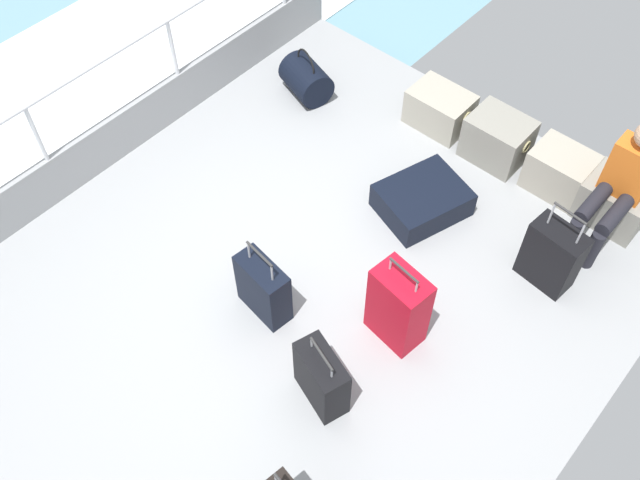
% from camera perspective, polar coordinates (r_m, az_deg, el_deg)
% --- Properties ---
extents(ground_plane, '(4.40, 5.20, 0.06)m').
position_cam_1_polar(ground_plane, '(5.53, -0.95, -3.85)').
color(ground_plane, '#939699').
extents(gunwale_port, '(0.06, 5.20, 0.45)m').
position_cam_1_polar(gunwale_port, '(6.47, -15.58, 8.24)').
color(gunwale_port, '#939699').
rests_on(gunwale_port, ground_plane).
extents(railing_port, '(0.04, 4.20, 1.02)m').
position_cam_1_polar(railing_port, '(6.11, -16.73, 11.91)').
color(railing_port, silver).
rests_on(railing_port, ground_plane).
extents(sea_wake, '(12.00, 12.00, 0.01)m').
position_cam_1_polar(sea_wake, '(7.83, -21.24, 9.88)').
color(sea_wake, '#6B99A8').
rests_on(sea_wake, ground_plane).
extents(cargo_crate_0, '(0.58, 0.39, 0.35)m').
position_cam_1_polar(cargo_crate_0, '(6.62, 9.56, 10.30)').
color(cargo_crate_0, '#9E9989').
rests_on(cargo_crate_0, ground_plane).
extents(cargo_crate_1, '(0.56, 0.41, 0.42)m').
position_cam_1_polar(cargo_crate_1, '(6.40, 14.02, 7.87)').
color(cargo_crate_1, gray).
rests_on(cargo_crate_1, ground_plane).
extents(cargo_crate_2, '(0.53, 0.39, 0.39)m').
position_cam_1_polar(cargo_crate_2, '(6.30, 18.63, 5.26)').
color(cargo_crate_2, '#9E9989').
rests_on(cargo_crate_2, ground_plane).
extents(cargo_crate_3, '(0.56, 0.42, 0.38)m').
position_cam_1_polar(cargo_crate_3, '(6.24, 22.59, 2.83)').
color(cargo_crate_3, gray).
rests_on(cargo_crate_3, ground_plane).
extents(passenger_seated, '(0.34, 0.66, 1.08)m').
position_cam_1_polar(passenger_seated, '(5.85, 22.94, 4.16)').
color(passenger_seated, orange).
rests_on(passenger_seated, ground_plane).
extents(suitcase_0, '(0.43, 0.30, 0.80)m').
position_cam_1_polar(suitcase_0, '(5.03, 6.27, -5.33)').
color(suitcase_0, '#B70C1E').
rests_on(suitcase_0, ground_plane).
extents(suitcase_3, '(0.45, 0.25, 0.70)m').
position_cam_1_polar(suitcase_3, '(5.19, -4.56, -3.87)').
color(suitcase_3, black).
rests_on(suitcase_3, ground_plane).
extents(suitcase_4, '(0.46, 0.32, 0.60)m').
position_cam_1_polar(suitcase_4, '(4.84, 0.12, -11.00)').
color(suitcase_4, black).
rests_on(suitcase_4, ground_plane).
extents(suitcase_5, '(0.43, 0.26, 0.80)m').
position_cam_1_polar(suitcase_5, '(5.58, 18.05, -1.20)').
color(suitcase_5, black).
rests_on(suitcase_5, ground_plane).
extents(suitcase_6, '(0.73, 0.82, 0.24)m').
position_cam_1_polar(suitcase_6, '(5.92, 8.19, 3.19)').
color(suitcase_6, black).
rests_on(suitcase_6, ground_plane).
extents(duffel_bag, '(0.54, 0.47, 0.50)m').
position_cam_1_polar(duffel_bag, '(6.84, -1.11, 12.75)').
color(duffel_bag, black).
rests_on(duffel_bag, ground_plane).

